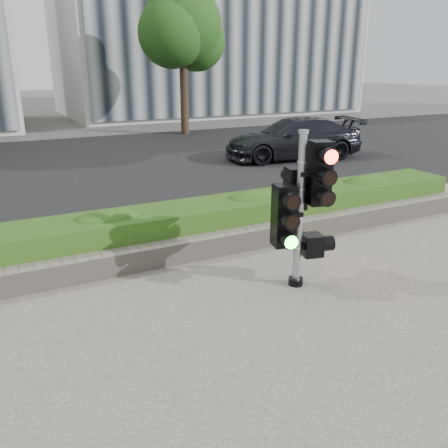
# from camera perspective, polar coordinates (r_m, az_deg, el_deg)

# --- Properties ---
(ground) EXTENTS (120.00, 120.00, 0.00)m
(ground) POSITION_cam_1_polar(r_m,az_deg,el_deg) (6.22, 3.72, -10.35)
(ground) COLOR #51514C
(ground) RESTS_ON ground
(sidewalk) EXTENTS (16.00, 11.00, 0.03)m
(sidewalk) POSITION_cam_1_polar(r_m,az_deg,el_deg) (4.65, 21.04, -22.98)
(sidewalk) COLOR #9E9389
(sidewalk) RESTS_ON ground
(road) EXTENTS (60.00, 13.00, 0.02)m
(road) POSITION_cam_1_polar(r_m,az_deg,el_deg) (15.22, -15.96, 6.56)
(road) COLOR black
(road) RESTS_ON ground
(curb) EXTENTS (60.00, 0.25, 0.12)m
(curb) POSITION_cam_1_polar(r_m,az_deg,el_deg) (8.81, -6.76, -1.06)
(curb) COLOR gray
(curb) RESTS_ON ground
(stone_wall) EXTENTS (12.00, 0.32, 0.34)m
(stone_wall) POSITION_cam_1_polar(r_m,az_deg,el_deg) (7.67, -3.50, -2.89)
(stone_wall) COLOR gray
(stone_wall) RESTS_ON sidewalk
(hedge) EXTENTS (12.00, 1.00, 0.68)m
(hedge) POSITION_cam_1_polar(r_m,az_deg,el_deg) (8.18, -5.36, -0.29)
(hedge) COLOR #518E2B
(hedge) RESTS_ON sidewalk
(building_right) EXTENTS (18.00, 10.00, 12.00)m
(building_right) POSITION_cam_1_polar(r_m,az_deg,el_deg) (32.85, -2.29, 23.86)
(building_right) COLOR #B7B7B2
(building_right) RESTS_ON ground
(tree_right) EXTENTS (4.10, 3.58, 6.53)m
(tree_right) POSITION_cam_1_polar(r_m,az_deg,el_deg) (21.90, -5.12, 22.43)
(tree_right) COLOR black
(tree_right) RESTS_ON ground
(traffic_signal) EXTENTS (0.80, 0.63, 2.19)m
(traffic_signal) POSITION_cam_1_polar(r_m,az_deg,el_deg) (6.50, 9.24, 2.59)
(traffic_signal) COLOR black
(traffic_signal) RESTS_ON sidewalk
(car_dark) EXTENTS (4.81, 2.54, 1.33)m
(car_dark) POSITION_cam_1_polar(r_m,az_deg,el_deg) (16.10, 8.31, 10.15)
(car_dark) COLOR black
(car_dark) RESTS_ON road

